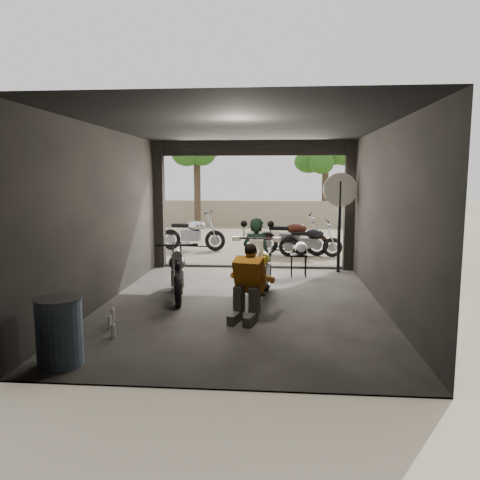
% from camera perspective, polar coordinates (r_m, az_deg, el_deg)
% --- Properties ---
extents(ground, '(80.00, 80.00, 0.00)m').
position_cam_1_polar(ground, '(8.64, 0.26, -7.85)').
color(ground, '#7A6D56').
rests_on(ground, ground).
extents(garage, '(7.00, 7.13, 3.20)m').
position_cam_1_polar(garage, '(8.93, 0.54, 1.02)').
color(garage, '#2D2B28').
rests_on(garage, ground).
extents(boundary_wall, '(18.00, 0.30, 1.20)m').
position_cam_1_polar(boundary_wall, '(22.37, 3.09, 3.28)').
color(boundary_wall, gray).
rests_on(boundary_wall, ground).
extents(tree_left, '(2.20, 2.20, 5.60)m').
position_cam_1_polar(tree_left, '(21.18, -5.30, 12.17)').
color(tree_left, '#382B1E').
rests_on(tree_left, ground).
extents(tree_right, '(2.20, 2.20, 5.00)m').
position_cam_1_polar(tree_right, '(22.44, 10.44, 10.74)').
color(tree_right, '#382B1E').
rests_on(tree_right, ground).
extents(main_bike, '(0.99, 2.01, 1.29)m').
position_cam_1_polar(main_bike, '(8.81, 2.61, -3.24)').
color(main_bike, white).
rests_on(main_bike, ground).
extents(left_bike, '(1.06, 1.79, 1.13)m').
position_cam_1_polar(left_bike, '(9.01, -7.69, -3.58)').
color(left_bike, black).
rests_on(left_bike, ground).
extents(outside_bike_a, '(1.92, 0.96, 1.25)m').
position_cam_1_polar(outside_bike_a, '(14.86, -5.82, 1.12)').
color(outside_bike_a, black).
rests_on(outside_bike_a, ground).
extents(outside_bike_b, '(1.96, 1.01, 1.27)m').
position_cam_1_polar(outside_bike_b, '(13.97, 6.33, 0.73)').
color(outside_bike_b, '#431A10').
rests_on(outside_bike_b, ground).
extents(outside_bike_c, '(1.59, 0.66, 1.08)m').
position_cam_1_polar(outside_bike_c, '(13.74, 8.61, 0.17)').
color(outside_bike_c, black).
rests_on(outside_bike_c, ground).
extents(rider, '(0.65, 0.53, 1.54)m').
position_cam_1_polar(rider, '(9.11, 2.01, -2.08)').
color(rider, '#162D23').
rests_on(rider, ground).
extents(mechanic, '(0.80, 0.96, 1.20)m').
position_cam_1_polar(mechanic, '(7.53, 0.83, -5.47)').
color(mechanic, orange).
rests_on(mechanic, ground).
extents(stool, '(0.39, 0.39, 0.54)m').
position_cam_1_polar(stool, '(10.94, 7.16, -2.12)').
color(stool, black).
rests_on(stool, ground).
extents(helmet, '(0.35, 0.36, 0.29)m').
position_cam_1_polar(helmet, '(10.93, 7.45, -0.97)').
color(helmet, white).
rests_on(helmet, stool).
extents(oil_drum, '(0.72, 0.72, 0.85)m').
position_cam_1_polar(oil_drum, '(6.22, -21.13, -10.50)').
color(oil_drum, '#48607A').
rests_on(oil_drum, ground).
extents(sign_post, '(0.81, 0.08, 2.42)m').
position_cam_1_polar(sign_post, '(11.44, 12.07, 4.11)').
color(sign_post, black).
rests_on(sign_post, ground).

